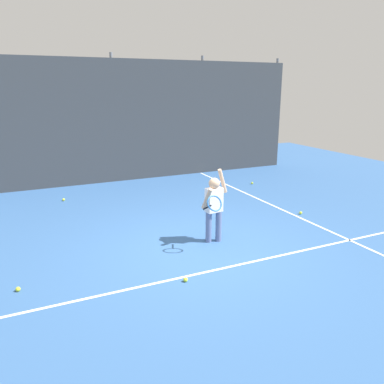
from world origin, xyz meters
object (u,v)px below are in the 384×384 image
(tennis_ball_0, at_px, (252,183))
(tennis_ball_2, at_px, (64,200))
(tennis_player, at_px, (214,204))
(tennis_ball_1, at_px, (186,280))
(tennis_ball_5, at_px, (301,213))
(tennis_ball_3, at_px, (18,289))

(tennis_ball_0, height_order, tennis_ball_2, same)
(tennis_player, height_order, tennis_ball_1, tennis_player)
(tennis_player, bearing_deg, tennis_ball_0, 40.65)
(tennis_player, relative_size, tennis_ball_1, 20.46)
(tennis_ball_0, height_order, tennis_ball_5, same)
(tennis_ball_3, bearing_deg, tennis_ball_0, 30.42)
(tennis_ball_0, bearing_deg, tennis_ball_2, 173.95)
(tennis_ball_2, relative_size, tennis_ball_5, 1.00)
(tennis_ball_1, distance_m, tennis_ball_5, 3.98)
(tennis_ball_1, bearing_deg, tennis_ball_5, 25.53)
(tennis_ball_5, bearing_deg, tennis_player, -167.39)
(tennis_player, height_order, tennis_ball_3, tennis_player)
(tennis_ball_1, bearing_deg, tennis_ball_2, 102.47)
(tennis_ball_0, xyz_separation_m, tennis_ball_2, (-5.24, 0.56, 0.00))
(tennis_ball_3, distance_m, tennis_ball_5, 5.91)
(tennis_ball_2, distance_m, tennis_ball_3, 4.44)
(tennis_player, xyz_separation_m, tennis_ball_3, (-3.31, -0.41, -0.69))
(tennis_player, relative_size, tennis_ball_0, 20.46)
(tennis_player, bearing_deg, tennis_ball_2, 112.64)
(tennis_ball_0, height_order, tennis_ball_1, same)
(tennis_player, distance_m, tennis_ball_2, 4.51)
(tennis_player, distance_m, tennis_ball_3, 3.41)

